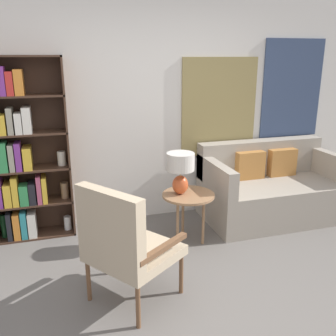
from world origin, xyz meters
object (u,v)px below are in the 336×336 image
(side_table, at_px, (188,199))
(table_lamp, at_px, (180,168))
(bookshelf, at_px, (20,154))
(armchair, at_px, (123,241))
(couch, at_px, (270,190))

(side_table, bearing_deg, table_lamp, 157.79)
(bookshelf, relative_size, armchair, 1.91)
(bookshelf, bearing_deg, armchair, -61.68)
(table_lamp, bearing_deg, armchair, -131.11)
(couch, xyz_separation_m, side_table, (-1.21, -0.36, 0.15))
(armchair, bearing_deg, table_lamp, 48.89)
(bookshelf, relative_size, table_lamp, 4.44)
(bookshelf, height_order, side_table, bookshelf)
(couch, bearing_deg, table_lamp, -165.67)
(bookshelf, distance_m, side_table, 1.82)
(bookshelf, distance_m, table_lamp, 1.68)
(bookshelf, bearing_deg, side_table, -21.49)
(armchair, xyz_separation_m, couch, (2.05, 1.20, -0.22))
(armchair, height_order, couch, armchair)
(couch, relative_size, table_lamp, 3.81)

